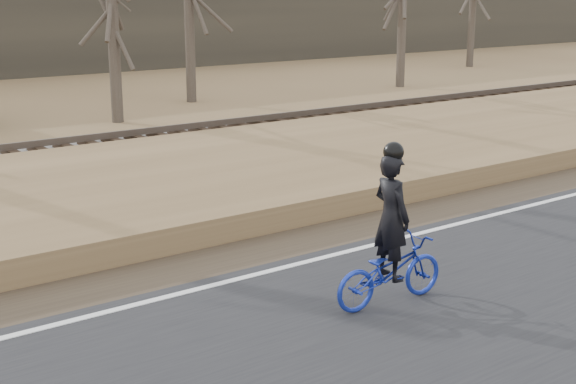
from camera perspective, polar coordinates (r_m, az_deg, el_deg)
ground at (r=14.93m, az=15.33°, el=-1.90°), size 120.00×120.00×0.00m
edge_line at (r=15.03m, az=14.75°, el=-1.49°), size 120.00×0.12×0.01m
shoulder at (r=15.65m, az=11.90°, el=-0.87°), size 120.00×1.60×0.04m
embankment at (r=17.67m, az=4.68°, el=1.80°), size 120.00×5.00×0.44m
ballast at (r=20.61m, az=-2.30°, el=3.66°), size 120.00×3.00×0.45m
railroad at (r=20.56m, az=-2.31°, el=4.49°), size 120.00×2.40×0.29m
cyclist at (r=10.37m, az=7.28°, el=-4.34°), size 1.71×0.69×2.13m
bare_tree_near_left at (r=25.13m, az=-12.37°, el=11.85°), size 0.36×0.36×6.18m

